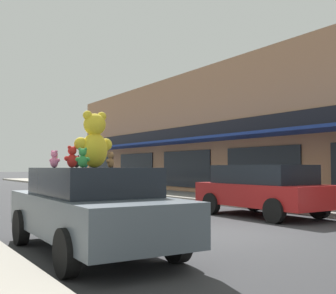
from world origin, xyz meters
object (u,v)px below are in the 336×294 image
at_px(teddy_bear_red, 72,157).
at_px(teddy_bear_green, 83,158).
at_px(teddy_bear_pink, 54,159).
at_px(teddy_bear_cream, 55,161).
at_px(teddy_bear_teal, 86,162).
at_px(teddy_bear_giant, 94,140).
at_px(parked_car_far_center, 263,188).
at_px(teddy_bear_brown, 111,160).
at_px(plush_art_car, 91,207).
at_px(teddy_bear_black, 77,162).

distance_m(teddy_bear_red, teddy_bear_green, 0.60).
xyz_separation_m(teddy_bear_green, teddy_bear_pink, (-0.27, 0.60, -0.01)).
bearing_deg(teddy_bear_cream, teddy_bear_teal, 145.23).
xyz_separation_m(teddy_bear_giant, teddy_bear_green, (-0.43, -0.54, -0.33)).
xyz_separation_m(teddy_bear_giant, teddy_bear_cream, (-0.47, 0.73, -0.36)).
bearing_deg(parked_car_far_center, teddy_bear_brown, -155.80).
relative_size(teddy_bear_green, parked_car_far_center, 0.08).
xyz_separation_m(teddy_bear_brown, teddy_bear_green, (-0.42, 0.16, 0.03)).
xyz_separation_m(teddy_bear_cream, teddy_bear_teal, (0.64, 0.06, -0.02)).
xyz_separation_m(plush_art_car, teddy_bear_pink, (-0.63, 0.11, 0.83)).
xyz_separation_m(teddy_bear_teal, parked_car_far_center, (6.28, 1.40, -0.75)).
bearing_deg(teddy_bear_green, teddy_bear_black, -78.11).
relative_size(teddy_bear_giant, teddy_bear_red, 2.62).
bearing_deg(teddy_bear_brown, parked_car_far_center, 171.90).
relative_size(teddy_bear_pink, parked_car_far_center, 0.07).
height_order(teddy_bear_red, teddy_bear_teal, teddy_bear_red).
height_order(teddy_bear_giant, teddy_bear_teal, teddy_bear_giant).
bearing_deg(teddy_bear_red, parked_car_far_center, -168.45).
xyz_separation_m(plush_art_car, teddy_bear_cream, (-0.40, 0.78, 0.82)).
relative_size(plush_art_car, teddy_bear_green, 14.19).
height_order(plush_art_car, teddy_bear_giant, teddy_bear_giant).
height_order(teddy_bear_giant, teddy_bear_green, teddy_bear_giant).
relative_size(plush_art_car, teddy_bear_black, 18.62).
bearing_deg(teddy_bear_red, teddy_bear_pink, -6.68).
xyz_separation_m(teddy_bear_red, teddy_bear_green, (-0.04, -0.60, -0.03)).
height_order(teddy_bear_brown, teddy_bear_green, teddy_bear_green).
bearing_deg(plush_art_car, teddy_bear_cream, 118.87).
distance_m(teddy_bear_brown, teddy_bear_red, 0.85).
relative_size(teddy_bear_giant, teddy_bear_brown, 3.83).
relative_size(teddy_bear_brown, teddy_bear_green, 0.81).
relative_size(teddy_bear_black, teddy_bear_teal, 1.05).
bearing_deg(teddy_bear_green, teddy_bear_cream, -58.88).
relative_size(plush_art_car, teddy_bear_cream, 17.26).
distance_m(teddy_bear_brown, teddy_bear_pink, 1.03).
height_order(teddy_bear_black, parked_car_far_center, teddy_bear_black).
bearing_deg(teddy_bear_green, teddy_bear_brown, -171.51).
height_order(teddy_bear_giant, teddy_bear_cream, teddy_bear_giant).
bearing_deg(teddy_bear_brown, plush_art_car, -116.68).
bearing_deg(teddy_bear_giant, parked_car_far_center, -166.55).
bearing_deg(teddy_bear_red, plush_art_car, 155.98).
xyz_separation_m(teddy_bear_cream, teddy_bear_red, (0.08, -0.68, 0.06)).
xyz_separation_m(teddy_bear_green, parked_car_far_center, (6.87, 2.74, -0.79)).
distance_m(teddy_bear_brown, teddy_bear_teal, 1.51).
xyz_separation_m(teddy_bear_giant, parked_car_far_center, (6.44, 2.20, -1.12)).
bearing_deg(teddy_bear_brown, teddy_bear_teal, -128.92).
relative_size(teddy_bear_giant, teddy_bear_teal, 4.29).
height_order(teddy_bear_pink, parked_car_far_center, teddy_bear_pink).
distance_m(teddy_bear_giant, parked_car_far_center, 6.90).
xyz_separation_m(plush_art_car, teddy_bear_red, (-0.32, 0.10, 0.88)).
bearing_deg(teddy_bear_teal, teddy_bear_pink, -10.25).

